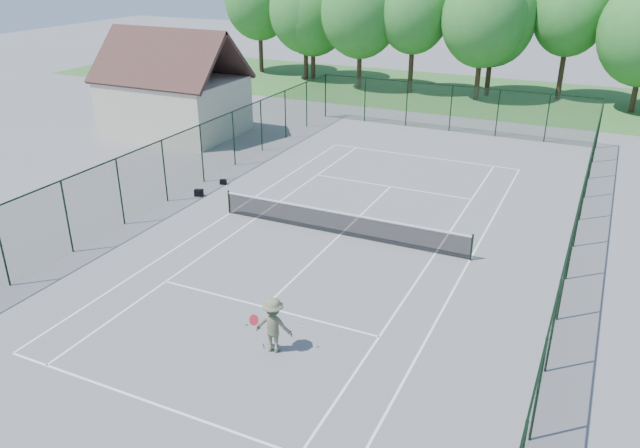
{
  "coord_description": "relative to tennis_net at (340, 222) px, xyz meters",
  "views": [
    {
      "loc": [
        9.39,
        -21.93,
        11.08
      ],
      "look_at": [
        0.0,
        -2.0,
        1.3
      ],
      "focal_mm": 35.0,
      "sensor_mm": 36.0,
      "label": 1
    }
  ],
  "objects": [
    {
      "name": "court_lines",
      "position": [
        0.0,
        0.0,
        -0.57
      ],
      "size": [
        11.05,
        23.85,
        0.01
      ],
      "color": "white",
      "rests_on": "ground"
    },
    {
      "name": "tennis_player",
      "position": [
        1.5,
        -8.4,
        0.3
      ],
      "size": [
        1.69,
        0.88,
        1.76
      ],
      "color": "#626A49",
      "rests_on": "ground"
    },
    {
      "name": "utility_building",
      "position": [
        -16.0,
        10.0,
        2.54
      ],
      "size": [
        8.6,
        6.27,
        6.63
      ],
      "color": "beige",
      "rests_on": "ground"
    },
    {
      "name": "tree_line_far",
      "position": [
        0.0,
        30.0,
        5.42
      ],
      "size": [
        39.4,
        6.4,
        9.7
      ],
      "color": "#3E2A1C",
      "rests_on": "ground"
    },
    {
      "name": "ground",
      "position": [
        0.0,
        0.0,
        -0.58
      ],
      "size": [
        140.0,
        140.0,
        0.0
      ],
      "primitive_type": "plane",
      "color": "slate",
      "rests_on": "ground"
    },
    {
      "name": "tennis_net",
      "position": [
        0.0,
        0.0,
        0.0
      ],
      "size": [
        11.08,
        0.08,
        1.1
      ],
      "color": "black",
      "rests_on": "ground"
    },
    {
      "name": "grass_far",
      "position": [
        0.0,
        30.0,
        -0.57
      ],
      "size": [
        80.0,
        16.0,
        0.01
      ],
      "primitive_type": "cube",
      "color": "#3A702F",
      "rests_on": "ground"
    },
    {
      "name": "fence_enclosure",
      "position": [
        0.0,
        0.0,
        0.98
      ],
      "size": [
        18.05,
        36.05,
        3.02
      ],
      "color": "#1C3721",
      "rests_on": "ground"
    },
    {
      "name": "sports_bag_b",
      "position": [
        -7.87,
        3.08,
        -0.45
      ],
      "size": [
        0.38,
        0.3,
        0.26
      ],
      "primitive_type": "cube",
      "rotation": [
        0.0,
        0.0,
        0.32
      ],
      "color": "black",
      "rests_on": "ground"
    },
    {
      "name": "sports_bag_a",
      "position": [
        -8.02,
        1.18,
        -0.41
      ],
      "size": [
        0.48,
        0.38,
        0.33
      ],
      "primitive_type": "cube",
      "rotation": [
        0.0,
        0.0,
        0.34
      ],
      "color": "black",
      "rests_on": "ground"
    }
  ]
}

